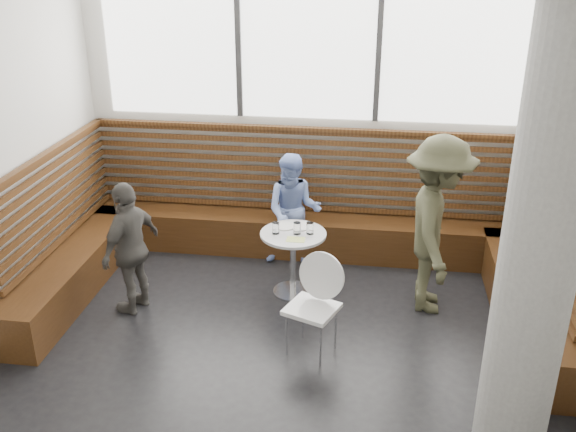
# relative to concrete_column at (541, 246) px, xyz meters

# --- Properties ---
(room) EXTENTS (5.00, 5.00, 3.20)m
(room) POSITION_rel_concrete_column_xyz_m (-1.85, 0.60, 0.00)
(room) COLOR silver
(room) RESTS_ON ground
(booth) EXTENTS (5.00, 2.50, 1.44)m
(booth) POSITION_rel_concrete_column_xyz_m (-1.85, 2.37, -1.19)
(booth) COLOR #39210E
(booth) RESTS_ON ground
(concrete_column) EXTENTS (0.50, 0.50, 3.20)m
(concrete_column) POSITION_rel_concrete_column_xyz_m (0.00, 0.00, 0.00)
(concrete_column) COLOR gray
(concrete_column) RESTS_ON ground
(cafe_table) EXTENTS (0.66, 0.66, 0.68)m
(cafe_table) POSITION_rel_concrete_column_xyz_m (-1.84, 1.91, -1.11)
(cafe_table) COLOR silver
(cafe_table) RESTS_ON ground
(cafe_chair) EXTENTS (0.43, 0.42, 0.90)m
(cafe_chair) POSITION_rel_concrete_column_xyz_m (-1.54, 0.98, -1.07)
(cafe_chair) COLOR white
(cafe_chair) RESTS_ON ground
(adult_man) EXTENTS (0.68, 1.15, 1.76)m
(adult_man) POSITION_rel_concrete_column_xyz_m (-0.46, 1.85, -0.72)
(adult_man) COLOR #40402B
(adult_man) RESTS_ON ground
(child_back) EXTENTS (0.63, 0.49, 1.28)m
(child_back) POSITION_rel_concrete_column_xyz_m (-1.93, 2.56, -0.96)
(child_back) COLOR #849FE5
(child_back) RESTS_ON ground
(child_left) EXTENTS (0.54, 0.84, 1.33)m
(child_left) POSITION_rel_concrete_column_xyz_m (-3.34, 1.40, -0.94)
(child_left) COLOR #504D48
(child_left) RESTS_ON ground
(plate_near) EXTENTS (0.20, 0.20, 0.01)m
(plate_near) POSITION_rel_concrete_column_xyz_m (-1.94, 2.04, -0.91)
(plate_near) COLOR white
(plate_near) RESTS_ON cafe_table
(plate_far) EXTENTS (0.22, 0.22, 0.02)m
(plate_far) POSITION_rel_concrete_column_xyz_m (-1.78, 2.06, -0.91)
(plate_far) COLOR white
(plate_far) RESTS_ON cafe_table
(glass_left) EXTENTS (0.07, 0.07, 0.12)m
(glass_left) POSITION_rel_concrete_column_xyz_m (-2.01, 1.87, -0.86)
(glass_left) COLOR white
(glass_left) RESTS_ON cafe_table
(glass_mid) EXTENTS (0.08, 0.08, 0.12)m
(glass_mid) POSITION_rel_concrete_column_xyz_m (-1.80, 1.89, -0.86)
(glass_mid) COLOR white
(glass_mid) RESTS_ON cafe_table
(glass_right) EXTENTS (0.08, 0.08, 0.12)m
(glass_right) POSITION_rel_concrete_column_xyz_m (-1.67, 1.91, -0.86)
(glass_right) COLOR white
(glass_right) RESTS_ON cafe_table
(menu_card) EXTENTS (0.18, 0.13, 0.00)m
(menu_card) POSITION_rel_concrete_column_xyz_m (-1.80, 1.76, -0.91)
(menu_card) COLOR #A5C64C
(menu_card) RESTS_ON cafe_table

